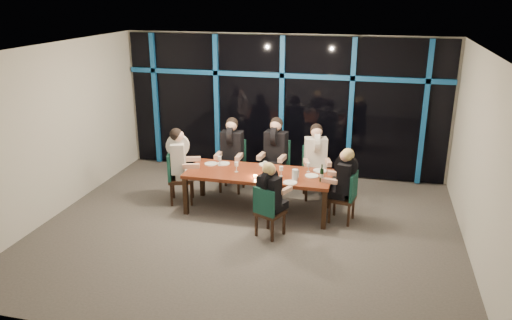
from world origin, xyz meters
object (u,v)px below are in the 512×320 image
object	(u,v)px
diner_end_left	(180,155)
diner_end_right	(344,174)
wine_bottle	(322,175)
chair_near_mid	(267,210)
diner_near_mid	(270,188)
chair_far_mid	(277,163)
diner_far_right	(316,151)
chair_end_left	(177,175)
chair_far_left	(233,162)
dining_table	(259,176)
chair_end_right	(347,195)
chair_far_right	(315,169)
water_pitcher	(295,175)
diner_far_mid	(275,144)
diner_far_left	(232,144)

from	to	relation	value
diner_end_left	diner_end_right	xyz separation A→B (m)	(3.02, -0.12, -0.08)
wine_bottle	diner_end_left	bearing A→B (deg)	175.03
chair_near_mid	diner_near_mid	distance (m)	0.36
chair_far_mid	diner_far_right	world-z (taller)	diner_far_right
chair_end_left	wine_bottle	size ratio (longest dim) A/B	3.26
chair_far_left	wine_bottle	size ratio (longest dim) A/B	3.34
diner_end_right	diner_end_left	bearing A→B (deg)	-82.23
chair_end_left	diner_end_left	bearing A→B (deg)	-90.00
chair_near_mid	diner_end_right	world-z (taller)	diner_end_right
dining_table	chair_end_left	size ratio (longest dim) A/B	2.62
diner_end_right	diner_near_mid	distance (m)	1.38
chair_end_left	diner_end_left	xyz separation A→B (m)	(0.08, 0.02, 0.39)
diner_far_right	wine_bottle	world-z (taller)	diner_far_right
chair_far_mid	chair_end_right	world-z (taller)	chair_far_mid
chair_far_right	diner_far_right	world-z (taller)	diner_far_right
diner_end_right	water_pitcher	bearing A→B (deg)	-69.27
diner_far_mid	diner_far_right	xyz separation A→B (m)	(0.81, -0.11, -0.03)
dining_table	diner_near_mid	size ratio (longest dim) A/B	3.06
diner_far_left	chair_end_right	bearing A→B (deg)	-21.92
chair_near_mid	diner_end_right	bearing A→B (deg)	-117.38
chair_end_left	diner_end_left	distance (m)	0.40
chair_end_left	chair_far_left	bearing A→B (deg)	-59.92
chair_end_right	dining_table	bearing A→B (deg)	-82.83
chair_near_mid	wine_bottle	bearing A→B (deg)	-110.24
chair_far_right	water_pitcher	xyz separation A→B (m)	(-0.19, -1.17, 0.29)
wine_bottle	water_pitcher	size ratio (longest dim) A/B	1.59
diner_end_left	wine_bottle	distance (m)	2.67
chair_end_left	diner_end_right	size ratio (longest dim) A/B	1.12
chair_far_right	diner_end_right	xyz separation A→B (m)	(0.62, -1.02, 0.31)
chair_far_right	chair_far_mid	bearing A→B (deg)	156.42
chair_far_mid	chair_end_left	xyz separation A→B (m)	(-1.70, -1.04, -0.02)
chair_far_left	diner_end_right	bearing A→B (deg)	-24.14
chair_far_mid	water_pitcher	xyz separation A→B (m)	(0.59, -1.29, 0.27)
diner_far_mid	wine_bottle	world-z (taller)	diner_far_mid
diner_far_left	diner_end_left	size ratio (longest dim) A/B	1.03
dining_table	chair_near_mid	xyz separation A→B (m)	(0.38, -0.96, -0.19)
chair_end_right	wine_bottle	distance (m)	0.57
diner_far_right	diner_far_left	bearing A→B (deg)	165.69
chair_far_mid	wine_bottle	world-z (taller)	wine_bottle
chair_end_left	chair_near_mid	distance (m)	2.21
diner_far_left	diner_near_mid	world-z (taller)	diner_far_left
chair_near_mid	diner_end_left	distance (m)	2.20
chair_end_left	wine_bottle	bearing A→B (deg)	-111.49
diner_far_left	wine_bottle	world-z (taller)	diner_far_left
wine_bottle	diner_near_mid	bearing A→B (deg)	-135.74
water_pitcher	diner_near_mid	bearing A→B (deg)	-89.93
chair_end_left	chair_near_mid	size ratio (longest dim) A/B	1.14
chair_far_right	diner_end_left	world-z (taller)	diner_end_left
diner_far_mid	diner_end_right	xyz separation A→B (m)	(1.41, -1.05, -0.11)
chair_end_right	chair_near_mid	xyz separation A→B (m)	(-1.20, -0.88, -0.02)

